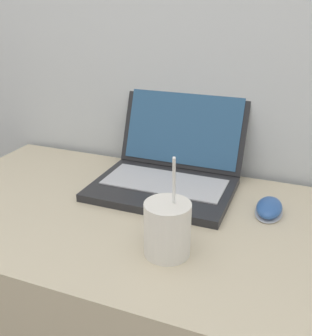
{
  "coord_description": "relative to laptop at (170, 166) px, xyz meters",
  "views": [
    {
      "loc": [
        0.3,
        -0.44,
        1.17
      ],
      "look_at": [
        -0.03,
        0.38,
        0.79
      ],
      "focal_mm": 42.0,
      "sensor_mm": 36.0,
      "label": 1
    }
  ],
  "objects": [
    {
      "name": "computer_mouse",
      "position": [
        0.28,
        -0.07,
        -0.04
      ],
      "size": [
        0.06,
        0.11,
        0.03
      ],
      "color": "#B2B2B7",
      "rests_on": "desk"
    },
    {
      "name": "desk",
      "position": [
        0.03,
        -0.18,
        -0.4
      ],
      "size": [
        1.2,
        0.6,
        0.7
      ],
      "color": "beige",
      "rests_on": "ground_plane"
    },
    {
      "name": "laptop",
      "position": [
        0.0,
        0.0,
        0.0
      ],
      "size": [
        0.36,
        0.35,
        0.24
      ],
      "color": "#232326",
      "rests_on": "desk"
    },
    {
      "name": "drink_cup",
      "position": [
        0.11,
        -0.31,
        0.0
      ],
      "size": [
        0.09,
        0.09,
        0.22
      ],
      "color": "silver",
      "rests_on": "desk"
    }
  ]
}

